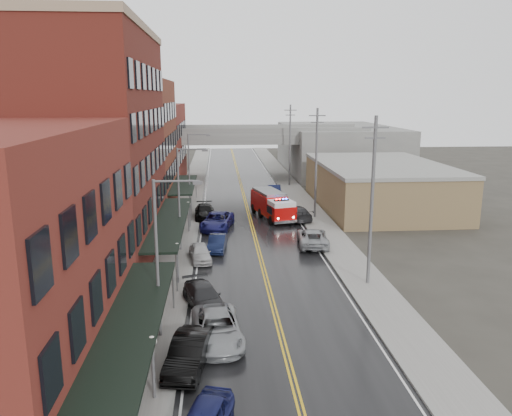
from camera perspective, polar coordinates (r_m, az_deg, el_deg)
road at (r=50.02m, az=-0.31°, el=-2.66°), size 11.00×160.00×0.02m
sidewalk_left at (r=50.04m, az=-8.69°, el=-2.72°), size 3.00×160.00×0.15m
sidewalk_right at (r=51.02m, az=7.90°, el=-2.40°), size 3.00×160.00×0.15m
curb_left at (r=49.94m, az=-6.80°, el=-2.70°), size 0.30×160.00×0.15m
curb_right at (r=50.70m, az=6.07°, el=-2.44°), size 0.30×160.00×0.15m
brick_building_b at (r=42.50m, az=-17.93°, el=6.33°), size 9.00×20.00×18.00m
brick_building_c at (r=59.72m, az=-13.99°, el=6.80°), size 9.00×15.00×15.00m
brick_building_far at (r=77.09m, az=-11.81°, el=7.05°), size 9.00×20.00×12.00m
tan_building at (r=62.20m, az=13.89°, el=2.38°), size 14.00×22.00×5.00m
right_far_block at (r=91.14m, az=9.30°, el=6.73°), size 18.00×30.00×8.00m
awning_0 at (r=24.74m, az=-13.81°, el=-12.29°), size 2.60×16.00×3.09m
awning_1 at (r=42.58m, az=-9.76°, el=-1.45°), size 2.60×18.00×3.09m
awning_2 at (r=59.65m, az=-8.24°, el=2.66°), size 2.60×13.00×3.09m
globe_lamp_0 at (r=23.11m, az=-11.76°, el=-15.94°), size 0.44×0.44×3.12m
globe_lamp_1 at (r=35.96m, az=-8.98°, el=-5.21°), size 0.44×0.44×3.12m
globe_lamp_2 at (r=49.44m, az=-7.74°, el=-0.21°), size 0.44×0.44×3.12m
street_lamp_0 at (r=27.52m, az=-10.78°, el=-4.64°), size 2.64×0.22×9.00m
street_lamp_1 at (r=43.00m, az=-8.49°, el=1.73°), size 2.64×0.22×9.00m
street_lamp_2 at (r=58.75m, az=-7.42°, el=4.71°), size 2.64×0.22×9.00m
utility_pole_0 at (r=35.45m, az=13.12°, el=1.03°), size 1.80×0.24×12.00m
utility_pole_1 at (r=54.60m, az=6.89°, el=5.30°), size 1.80×0.24×12.00m
utility_pole_2 at (r=74.20m, az=3.90°, el=7.32°), size 1.80×0.24×12.00m
overpass at (r=80.51m, az=-1.94°, el=7.54°), size 40.00×10.00×7.50m
fire_truck at (r=54.98m, az=1.91°, el=0.43°), size 4.66×8.33×2.90m
parked_car_left_1 at (r=26.06m, az=-7.66°, el=-16.06°), size 2.50×5.06×1.59m
parked_car_left_2 at (r=28.31m, az=-4.46°, el=-13.53°), size 3.14×5.88×1.57m
parked_car_left_3 at (r=32.56m, az=-5.98°, el=-10.06°), size 3.34×5.31×1.43m
parked_car_left_4 at (r=41.31m, az=-6.41°, el=-5.10°), size 2.17×4.26×1.39m
parked_car_left_5 at (r=43.87m, az=-4.46°, el=-4.02°), size 1.83×4.22×1.35m
parked_car_left_6 at (r=50.87m, az=-4.46°, el=-1.48°), size 3.85×6.40×1.66m
parked_car_left_7 at (r=55.39m, az=-5.91°, el=-0.42°), size 2.26×5.22×1.50m
parked_car_right_0 at (r=45.37m, az=6.48°, el=-3.35°), size 3.16×5.85×1.56m
parked_car_right_1 at (r=54.43m, az=4.63°, el=-0.59°), size 3.27×5.70×1.56m
parked_car_right_2 at (r=63.03m, az=2.65°, el=1.18°), size 2.68×4.21×1.34m
parked_car_right_3 at (r=67.50m, az=2.08°, el=2.06°), size 2.05×4.92×1.58m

